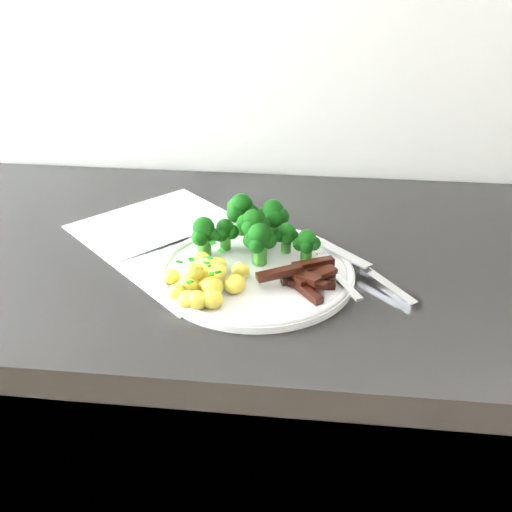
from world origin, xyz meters
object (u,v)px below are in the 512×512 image
(knife, at_px, (374,277))
(plate, at_px, (256,271))
(counter, at_px, (283,470))
(potatoes, at_px, (207,279))
(beef_strips, at_px, (305,276))
(recipe_paper, at_px, (182,241))
(fork, at_px, (336,273))
(broccoli, at_px, (254,227))

(knife, bearing_deg, plate, -179.77)
(plate, bearing_deg, counter, 59.45)
(counter, height_order, knife, knife)
(potatoes, height_order, beef_strips, potatoes)
(recipe_paper, height_order, plate, plate)
(potatoes, xyz_separation_m, fork, (0.16, 0.04, -0.01))
(plate, height_order, knife, knife)
(plate, bearing_deg, potatoes, -137.11)
(counter, xyz_separation_m, potatoes, (-0.09, -0.12, 0.45))
(counter, distance_m, broccoli, 0.48)
(plate, bearing_deg, fork, -6.00)
(fork, bearing_deg, counter, 129.31)
(beef_strips, bearing_deg, plate, 158.57)
(potatoes, bearing_deg, beef_strips, 12.31)
(counter, relative_size, broccoli, 13.47)
(beef_strips, xyz_separation_m, knife, (0.09, 0.03, -0.01))
(recipe_paper, xyz_separation_m, plate, (0.12, -0.08, 0.01))
(recipe_paper, relative_size, knife, 2.45)
(recipe_paper, xyz_separation_m, potatoes, (0.06, -0.13, 0.02))
(beef_strips, bearing_deg, fork, 20.83)
(broccoli, bearing_deg, counter, 17.85)
(beef_strips, height_order, fork, beef_strips)
(fork, height_order, knife, fork)
(plate, distance_m, potatoes, 0.08)
(recipe_paper, xyz_separation_m, knife, (0.27, -0.08, 0.01))
(broccoli, xyz_separation_m, beef_strips, (0.07, -0.08, -0.03))
(potatoes, xyz_separation_m, knife, (0.21, 0.05, -0.01))
(counter, relative_size, plate, 8.97)
(beef_strips, xyz_separation_m, fork, (0.04, 0.01, -0.00))
(recipe_paper, xyz_separation_m, fork, (0.22, -0.09, 0.02))
(recipe_paper, relative_size, fork, 2.72)
(broccoli, xyz_separation_m, potatoes, (-0.05, -0.10, -0.02))
(counter, height_order, plate, plate)
(fork, bearing_deg, knife, 12.94)
(counter, distance_m, beef_strips, 0.46)
(knife, bearing_deg, fork, -167.06)
(broccoli, bearing_deg, plate, -80.59)
(recipe_paper, bearing_deg, broccoli, -16.42)
(plate, xyz_separation_m, knife, (0.15, 0.00, 0.00))
(recipe_paper, height_order, knife, knife)
(knife, bearing_deg, counter, 149.69)
(broccoli, bearing_deg, beef_strips, -46.36)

